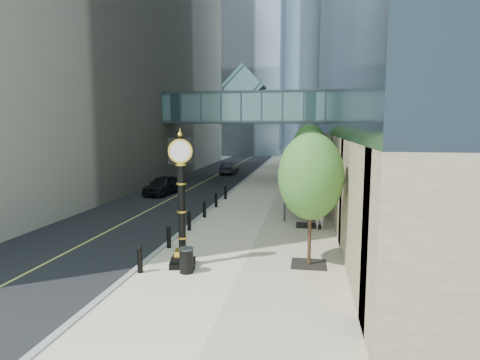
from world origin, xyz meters
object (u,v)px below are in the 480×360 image
trash_bin (186,261)px  pedestrian (320,215)px  car_near (163,185)px  car_far (229,168)px  street_clock (182,209)px

trash_bin → pedestrian: pedestrian is taller
pedestrian → car_near: (-12.49, 9.99, -0.09)m
car_near → car_far: bearing=87.0°
pedestrian → car_far: bearing=-50.2°
trash_bin → pedestrian: (5.15, 7.30, 0.37)m
street_clock → trash_bin: bearing=-75.2°
street_clock → pedestrian: bearing=36.7°
street_clock → pedestrian: size_ratio=3.21×
car_far → car_near: bearing=83.7°
trash_bin → car_far: car_far is taller
trash_bin → pedestrian: size_ratio=0.55×
pedestrian → car_far: (-9.90, 25.35, -0.19)m
trash_bin → car_far: size_ratio=0.22×
street_clock → car_near: size_ratio=1.16×
street_clock → car_far: size_ratio=1.29×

